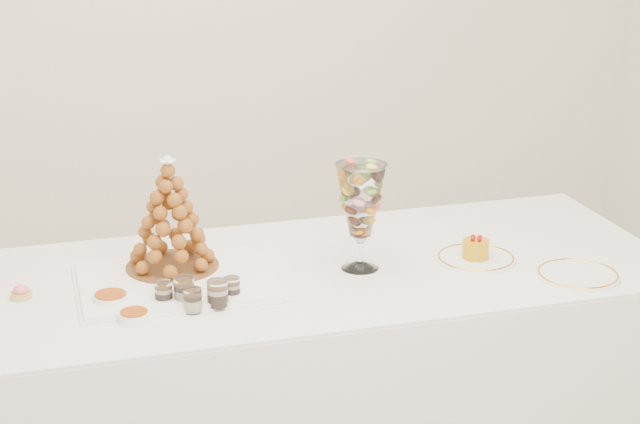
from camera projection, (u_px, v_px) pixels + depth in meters
name	position (u px, v px, depth m)	size (l,w,h in m)	color
buffet_table	(307.00, 395.00, 3.29)	(2.20, 0.91, 0.83)	white
lace_tray	(176.00, 282.00, 3.04)	(0.54, 0.41, 0.02)	white
macaron_vase	(361.00, 201.00, 3.10)	(0.15, 0.15, 0.32)	white
cake_plate	(476.00, 259.00, 3.22)	(0.24, 0.24, 0.01)	white
spare_plate	(578.00, 275.00, 3.10)	(0.24, 0.24, 0.01)	white
pink_tart	(21.00, 293.00, 2.95)	(0.06, 0.06, 0.04)	tan
verrine_a	(164.00, 293.00, 2.91)	(0.05, 0.05, 0.07)	white
verrine_b	(184.00, 291.00, 2.91)	(0.06, 0.06, 0.08)	white
verrine_c	(232.00, 288.00, 2.94)	(0.05, 0.05, 0.06)	white
verrine_d	(193.00, 300.00, 2.86)	(0.05, 0.05, 0.07)	white
verrine_e	(218.00, 294.00, 2.88)	(0.06, 0.06, 0.08)	white
ramekin_back	(111.00, 300.00, 2.91)	(0.10, 0.10, 0.03)	white
ramekin_front	(134.00, 317.00, 2.81)	(0.08, 0.08, 0.03)	white
croquembouche	(170.00, 214.00, 3.07)	(0.27, 0.27, 0.34)	brown
mousse_cake	(476.00, 249.00, 3.21)	(0.08, 0.08, 0.07)	#C28709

